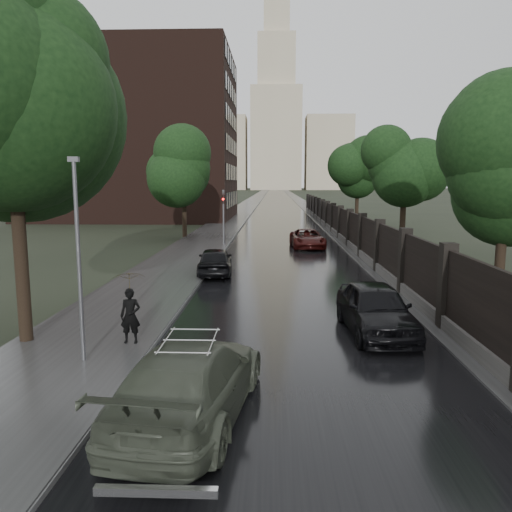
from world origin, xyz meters
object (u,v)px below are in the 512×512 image
object	(u,v)px
volga_sedan	(190,381)
car_right_near	(376,309)
hatchback_left	(215,261)
lamp_post	(79,260)
traffic_light	(224,213)
tree_left_near	(11,109)
tree_right_a	(507,170)
car_right_far	(307,239)
tree_right_b	(405,175)
tree_left_far	(183,173)
tree_right_c	(358,178)
pedestrian_umbrella	(129,286)

from	to	relation	value
volga_sedan	car_right_near	bearing A→B (deg)	-121.98
hatchback_left	lamp_post	bearing A→B (deg)	77.44
volga_sedan	hatchback_left	distance (m)	15.10
volga_sedan	hatchback_left	world-z (taller)	volga_sedan
traffic_light	tree_left_near	bearing A→B (deg)	-98.53
tree_right_a	lamp_post	xyz separation A→B (m)	(-12.90, -6.50, -2.28)
hatchback_left	car_right_far	world-z (taller)	hatchback_left
tree_right_a	tree_right_b	size ratio (longest dim) A/B	1.00
tree_left_far	lamp_post	distance (m)	28.73
tree_left_near	volga_sedan	bearing A→B (deg)	-38.05
tree_left_near	car_right_far	bearing A→B (deg)	66.64
volga_sedan	car_right_far	xyz separation A→B (m)	(3.89, 25.45, -0.10)
tree_right_a	hatchback_left	bearing A→B (deg)	152.05
tree_right_b	tree_right_c	xyz separation A→B (m)	(0.00, 18.00, 0.00)
car_right_near	pedestrian_umbrella	xyz separation A→B (m)	(-6.96, -1.61, 0.97)
hatchback_left	pedestrian_umbrella	bearing A→B (deg)	80.49
tree_left_near	pedestrian_umbrella	world-z (taller)	tree_left_near
car_right_near	hatchback_left	bearing A→B (deg)	118.82
tree_right_a	car_right_far	size ratio (longest dim) A/B	1.49
traffic_light	pedestrian_umbrella	distance (m)	22.13
pedestrian_umbrella	tree_left_far	bearing A→B (deg)	95.76
pedestrian_umbrella	volga_sedan	bearing A→B (deg)	-61.50
tree_right_a	lamp_post	size ratio (longest dim) A/B	1.37
tree_right_c	car_right_near	bearing A→B (deg)	-98.25
tree_right_a	tree_right_b	xyz separation A→B (m)	(0.00, 14.00, 0.00)
tree_left_near	tree_left_far	world-z (taller)	tree_left_near
traffic_light	pedestrian_umbrella	bearing A→B (deg)	-90.79
tree_right_b	lamp_post	distance (m)	24.33
car_right_far	lamp_post	bearing A→B (deg)	-110.34
tree_left_near	tree_right_c	bearing A→B (deg)	67.80
tree_left_near	hatchback_left	size ratio (longest dim) A/B	2.25
tree_left_near	pedestrian_umbrella	bearing A→B (deg)	-2.41
tree_right_c	traffic_light	size ratio (longest dim) A/B	1.75
volga_sedan	car_right_near	distance (m)	7.31
tree_left_far	car_right_near	world-z (taller)	tree_left_far
tree_right_c	hatchback_left	xyz separation A→B (m)	(-11.10, -26.11, -4.26)
volga_sedan	car_right_near	xyz separation A→B (m)	(4.64, 5.64, 0.01)
tree_left_far	tree_right_b	world-z (taller)	tree_left_far
tree_right_b	volga_sedan	xyz separation A→B (m)	(-9.79, -23.16, -4.19)
tree_left_near	hatchback_left	distance (m)	12.94
tree_right_a	tree_right_b	distance (m)	14.00
tree_right_a	volga_sedan	distance (m)	14.04
tree_right_c	pedestrian_umbrella	distance (m)	39.18
hatchback_left	car_right_near	bearing A→B (deg)	118.03
tree_right_b	pedestrian_umbrella	size ratio (longest dim) A/B	2.96
lamp_post	car_right_far	distance (m)	23.93
tree_left_near	lamp_post	xyz separation A→B (m)	(2.20, -1.50, -3.75)
tree_left_near	car_right_far	size ratio (longest dim) A/B	1.94
lamp_post	hatchback_left	distance (m)	12.67
tree_left_far	tree_right_a	size ratio (longest dim) A/B	1.05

